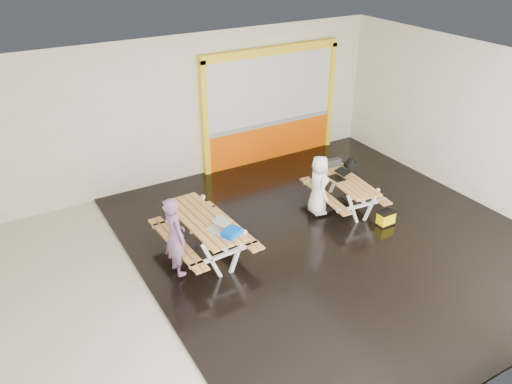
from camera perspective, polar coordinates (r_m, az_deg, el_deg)
room at (r=8.97m, az=2.89°, el=1.86°), size 10.02×8.02×3.52m
deck at (r=10.48m, az=8.45°, el=-5.09°), size 7.50×7.98×0.05m
kiosk at (r=13.25m, az=1.66°, el=9.37°), size 3.88×0.16×3.00m
picnic_table_left at (r=9.61m, az=-5.87°, el=-3.98°), size 1.51×2.13×0.82m
picnic_table_right at (r=11.33m, az=9.86°, el=0.68°), size 1.41×1.93×0.73m
person_left at (r=9.02m, az=-9.02°, el=-4.88°), size 0.39×0.57×1.50m
person_right at (r=10.85m, az=7.01°, el=0.78°), size 0.57×0.73×1.31m
laptop_left at (r=9.15m, az=-4.23°, el=-3.89°), size 0.46×0.44×0.16m
laptop_right at (r=11.26m, az=9.24°, el=1.82°), size 0.39×0.35×0.16m
blue_pouch at (r=8.98m, az=-2.71°, el=-4.55°), size 0.41×0.36×0.10m
toolbox at (r=11.80m, az=8.52°, el=3.33°), size 0.39×0.23×0.21m
backpack at (r=11.93m, az=10.47°, el=2.64°), size 0.27×0.18×0.43m
dark_case at (r=11.40m, az=7.92°, el=-1.53°), size 0.41×0.33×0.14m
fluke_bag at (r=11.01m, az=14.30°, el=-2.87°), size 0.36×0.24×0.31m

